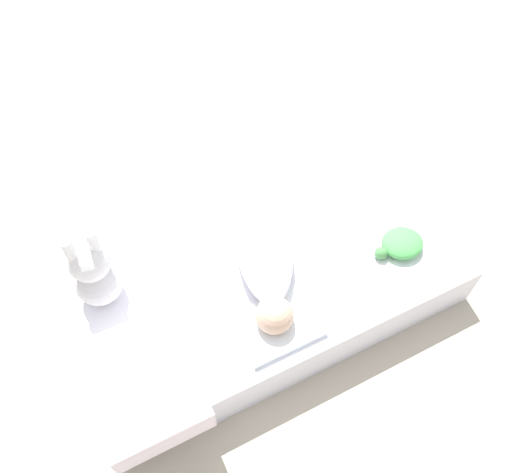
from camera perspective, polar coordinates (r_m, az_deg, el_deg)
The scene contains 7 objects.
ground_plane at distance 1.94m, azimuth -0.64°, elevation -3.45°, with size 12.00×12.00×0.00m, color #B2A893.
bed_mattress at distance 1.87m, azimuth -0.66°, elevation -1.93°, with size 1.31×0.97×0.18m.
burp_cloth at distance 1.60m, azimuth 2.45°, elevation -10.10°, with size 0.26×0.19×0.02m.
swaddled_baby at distance 1.69m, azimuth 0.87°, elevation -1.30°, with size 0.35×0.61×0.13m.
pillow at distance 1.52m, azimuth -12.68°, elevation -16.13°, with size 0.29×0.37×0.10m.
bunny_plush at distance 1.64m, azimuth -17.93°, elevation -4.13°, with size 0.15×0.15×0.32m.
turtle_plush at distance 1.82m, azimuth 16.22°, elevation -0.81°, with size 0.19×0.14×0.06m.
Camera 1 is at (0.46, 0.96, 1.62)m, focal length 35.00 mm.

